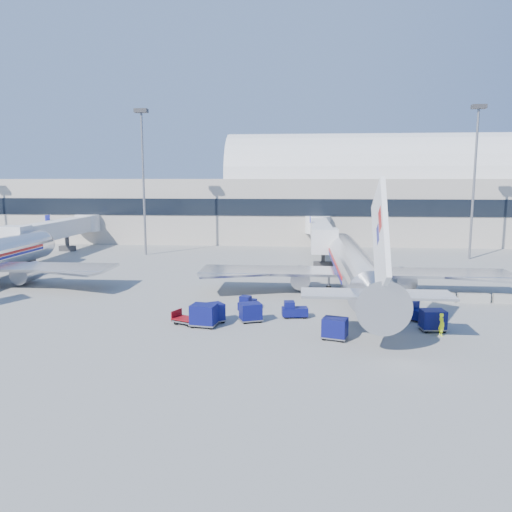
# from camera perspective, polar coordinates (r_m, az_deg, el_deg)

# --- Properties ---
(ground) EXTENTS (260.00, 260.00, 0.00)m
(ground) POSITION_cam_1_polar(r_m,az_deg,el_deg) (48.52, -0.27, -5.39)
(ground) COLOR gray
(ground) RESTS_ON ground
(terminal) EXTENTS (170.00, 28.15, 21.00)m
(terminal) POSITION_cam_1_polar(r_m,az_deg,el_deg) (104.46, -4.97, 6.29)
(terminal) COLOR #B2AA9E
(terminal) RESTS_ON ground
(airliner_main) EXTENTS (32.00, 37.26, 12.07)m
(airliner_main) POSITION_cam_1_polar(r_m,az_deg,el_deg) (52.45, 11.13, -1.22)
(airliner_main) COLOR silver
(airliner_main) RESTS_ON ground
(jetbridge_near) EXTENTS (4.40, 27.50, 6.25)m
(jetbridge_near) POSITION_cam_1_polar(r_m,az_deg,el_deg) (78.15, 7.35, 2.82)
(jetbridge_near) COLOR silver
(jetbridge_near) RESTS_ON ground
(jetbridge_mid) EXTENTS (4.40, 27.50, 6.25)m
(jetbridge_mid) POSITION_cam_1_polar(r_m,az_deg,el_deg) (87.12, -21.48, 2.89)
(jetbridge_mid) COLOR silver
(jetbridge_mid) RESTS_ON ground
(mast_west) EXTENTS (2.00, 1.20, 22.60)m
(mast_west) POSITION_cam_1_polar(r_m,az_deg,el_deg) (80.67, -12.81, 10.59)
(mast_west) COLOR slate
(mast_west) RESTS_ON ground
(mast_east) EXTENTS (2.00, 1.20, 22.60)m
(mast_east) POSITION_cam_1_polar(r_m,az_deg,el_deg) (81.13, 23.80, 10.07)
(mast_east) COLOR slate
(mast_east) RESTS_ON ground
(barrier_near) EXTENTS (3.00, 0.55, 0.90)m
(barrier_near) POSITION_cam_1_polar(r_m,az_deg,el_deg) (52.02, 20.17, -4.46)
(barrier_near) COLOR #9E9E96
(barrier_near) RESTS_ON ground
(barrier_mid) EXTENTS (3.00, 0.55, 0.90)m
(barrier_mid) POSITION_cam_1_polar(r_m,az_deg,el_deg) (52.99, 23.62, -4.42)
(barrier_mid) COLOR #9E9E96
(barrier_mid) RESTS_ON ground
(barrier_far) EXTENTS (3.00, 0.55, 0.90)m
(barrier_far) POSITION_cam_1_polar(r_m,az_deg,el_deg) (54.14, 26.94, -4.37)
(barrier_far) COLOR #9E9E96
(barrier_far) RESTS_ON ground
(tug_lead) EXTENTS (2.33, 1.39, 1.44)m
(tug_lead) POSITION_cam_1_polar(r_m,az_deg,el_deg) (43.48, 4.33, -6.19)
(tug_lead) COLOR #0A0C4B
(tug_lead) RESTS_ON ground
(tug_right) EXTENTS (2.61, 2.64, 1.61)m
(tug_right) POSITION_cam_1_polar(r_m,az_deg,el_deg) (44.58, 17.75, -6.10)
(tug_right) COLOR #0A0C4B
(tug_right) RESTS_ON ground
(tug_left) EXTENTS (1.66, 2.35, 1.39)m
(tug_left) POSITION_cam_1_polar(r_m,az_deg,el_deg) (45.84, -1.03, -5.41)
(tug_left) COLOR #0A0C4B
(tug_left) RESTS_ON ground
(cart_train_a) EXTENTS (2.18, 1.94, 1.59)m
(cart_train_a) POSITION_cam_1_polar(r_m,az_deg,el_deg) (42.05, -0.61, -6.40)
(cart_train_a) COLOR #0A0C4B
(cart_train_a) RESTS_ON ground
(cart_train_b) EXTENTS (2.33, 2.22, 1.63)m
(cart_train_b) POSITION_cam_1_polar(r_m,az_deg,el_deg) (41.90, -4.99, -6.46)
(cart_train_b) COLOR #0A0C4B
(cart_train_b) RESTS_ON ground
(cart_train_c) EXTENTS (2.33, 1.92, 1.84)m
(cart_train_c) POSITION_cam_1_polar(r_m,az_deg,el_deg) (40.85, -5.98, -6.71)
(cart_train_c) COLOR #0A0C4B
(cart_train_c) RESTS_ON ground
(cart_solo_near) EXTENTS (2.19, 1.90, 1.64)m
(cart_solo_near) POSITION_cam_1_polar(r_m,az_deg,el_deg) (37.99, 9.01, -8.13)
(cart_solo_near) COLOR #0A0C4B
(cart_solo_near) RESTS_ON ground
(cart_solo_far) EXTENTS (2.04, 1.63, 1.69)m
(cart_solo_far) POSITION_cam_1_polar(r_m,az_deg,el_deg) (41.97, 19.56, -6.88)
(cart_solo_far) COLOR #0A0C4B
(cart_solo_far) RESTS_ON ground
(cart_open_red) EXTENTS (2.44, 2.14, 0.54)m
(cart_open_red) POSITION_cam_1_polar(r_m,az_deg,el_deg) (41.81, -7.97, -7.24)
(cart_open_red) COLOR slate
(cart_open_red) RESTS_ON ground
(ramp_worker) EXTENTS (0.54, 0.72, 1.77)m
(ramp_worker) POSITION_cam_1_polar(r_m,az_deg,el_deg) (40.93, 20.44, -7.34)
(ramp_worker) COLOR #C5E618
(ramp_worker) RESTS_ON ground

